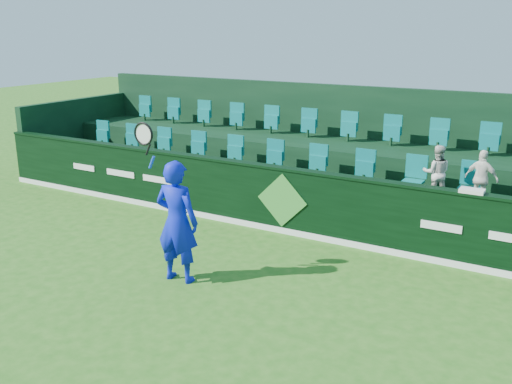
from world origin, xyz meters
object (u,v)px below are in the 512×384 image
Objects in this scene: spectator_middle at (482,179)px; towel at (472,191)px; tennis_player at (177,221)px; spectator_left at (437,173)px.

spectator_middle reaches higher than towel.
spectator_middle is (3.94, 4.02, 0.31)m from tennis_player.
spectator_middle is at bearing 91.41° from towel.
tennis_player is 5.64m from spectator_middle.
tennis_player is 4.93m from towel.
towel is at bearing 104.34° from spectator_middle.
towel is at bearing 109.29° from spectator_left.
spectator_left is at bearing 52.15° from tennis_player.
tennis_player is at bearing -143.83° from towel.
towel is (3.97, 2.90, 0.36)m from tennis_player.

